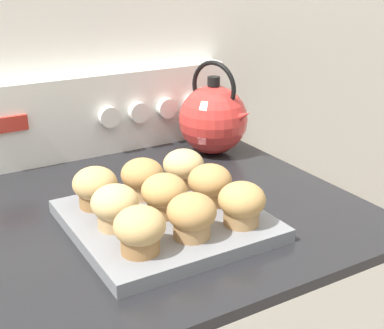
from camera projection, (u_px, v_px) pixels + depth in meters
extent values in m
cube|color=white|center=(66.00, 28.00, 1.16)|extent=(8.00, 0.05, 2.40)
cube|color=black|center=(142.00, 210.00, 0.97)|extent=(0.74, 0.68, 0.02)
cube|color=white|center=(80.00, 116.00, 1.18)|extent=(0.72, 0.05, 0.18)
cube|color=#B72D23|center=(8.00, 124.00, 1.08)|extent=(0.08, 0.01, 0.03)
cylinder|color=white|center=(109.00, 117.00, 1.18)|extent=(0.05, 0.02, 0.05)
cylinder|color=white|center=(139.00, 112.00, 1.21)|extent=(0.05, 0.02, 0.05)
cylinder|color=white|center=(167.00, 108.00, 1.25)|extent=(0.05, 0.02, 0.05)
cylinder|color=white|center=(194.00, 104.00, 1.28)|extent=(0.05, 0.02, 0.05)
cube|color=slate|center=(166.00, 220.00, 0.89)|extent=(0.30, 0.30, 0.02)
cylinder|color=olive|center=(140.00, 242.00, 0.77)|extent=(0.06, 0.06, 0.03)
ellipsoid|color=tan|center=(140.00, 226.00, 0.76)|extent=(0.08, 0.08, 0.06)
cylinder|color=#A37A4C|center=(192.00, 227.00, 0.81)|extent=(0.06, 0.06, 0.03)
ellipsoid|color=#B2844C|center=(192.00, 211.00, 0.80)|extent=(0.08, 0.08, 0.06)
cylinder|color=#A37A4C|center=(241.00, 214.00, 0.85)|extent=(0.06, 0.06, 0.03)
ellipsoid|color=tan|center=(242.00, 200.00, 0.84)|extent=(0.08, 0.08, 0.06)
cylinder|color=tan|center=(116.00, 217.00, 0.84)|extent=(0.06, 0.06, 0.03)
ellipsoid|color=tan|center=(115.00, 202.00, 0.83)|extent=(0.08, 0.08, 0.06)
cylinder|color=olive|center=(163.00, 205.00, 0.88)|extent=(0.06, 0.06, 0.03)
ellipsoid|color=tan|center=(163.00, 191.00, 0.87)|extent=(0.08, 0.08, 0.06)
cylinder|color=olive|center=(210.00, 194.00, 0.92)|extent=(0.06, 0.06, 0.03)
ellipsoid|color=#B2844C|center=(210.00, 180.00, 0.91)|extent=(0.08, 0.08, 0.06)
cylinder|color=olive|center=(96.00, 197.00, 0.91)|extent=(0.06, 0.06, 0.03)
ellipsoid|color=tan|center=(95.00, 183.00, 0.90)|extent=(0.08, 0.08, 0.06)
cylinder|color=tan|center=(145.00, 187.00, 0.95)|extent=(0.06, 0.06, 0.03)
ellipsoid|color=#B2844C|center=(144.00, 174.00, 0.94)|extent=(0.08, 0.08, 0.06)
cylinder|color=olive|center=(184.00, 177.00, 0.99)|extent=(0.06, 0.06, 0.03)
ellipsoid|color=tan|center=(184.00, 164.00, 0.98)|extent=(0.08, 0.08, 0.06)
sphere|color=red|center=(213.00, 120.00, 1.20)|extent=(0.16, 0.16, 0.16)
cylinder|color=black|center=(214.00, 81.00, 1.17)|extent=(0.03, 0.03, 0.02)
cone|color=red|center=(240.00, 117.00, 1.15)|extent=(0.06, 0.08, 0.06)
torus|color=black|center=(214.00, 87.00, 1.18)|extent=(0.05, 0.12, 0.12)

